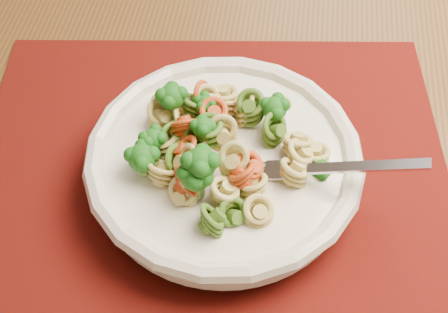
# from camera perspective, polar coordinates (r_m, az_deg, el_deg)

# --- Properties ---
(dining_table) EXTENTS (1.41, 0.92, 0.75)m
(dining_table) POSITION_cam_1_polar(r_m,az_deg,el_deg) (0.78, 2.69, 1.06)
(dining_table) COLOR brown
(dining_table) RESTS_ON ground
(placemat) EXTENTS (0.52, 0.43, 0.00)m
(placemat) POSITION_cam_1_polar(r_m,az_deg,el_deg) (0.63, -1.18, -0.84)
(placemat) COLOR #531103
(placemat) RESTS_ON dining_table
(pasta_bowl) EXTENTS (0.27, 0.27, 0.05)m
(pasta_bowl) POSITION_cam_1_polar(r_m,az_deg,el_deg) (0.60, 0.00, -0.57)
(pasta_bowl) COLOR silver
(pasta_bowl) RESTS_ON placemat
(pasta_broccoli_heap) EXTENTS (0.23, 0.23, 0.06)m
(pasta_broccoli_heap) POSITION_cam_1_polar(r_m,az_deg,el_deg) (0.58, -0.00, 0.36)
(pasta_broccoli_heap) COLOR tan
(pasta_broccoli_heap) RESTS_ON pasta_bowl
(fork) EXTENTS (0.18, 0.04, 0.08)m
(fork) POSITION_cam_1_polar(r_m,az_deg,el_deg) (0.57, 4.94, -1.23)
(fork) COLOR silver
(fork) RESTS_ON pasta_bowl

